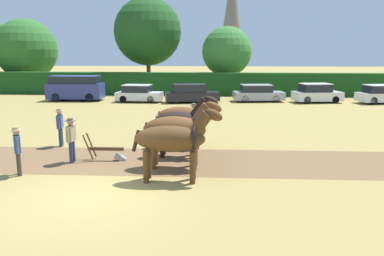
# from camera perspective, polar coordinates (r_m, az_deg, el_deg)

# --- Properties ---
(ground_plane) EXTENTS (240.00, 240.00, 0.00)m
(ground_plane) POSITION_cam_1_polar(r_m,az_deg,el_deg) (11.29, -15.41, -9.94)
(ground_plane) COLOR #998447
(plowed_furrow_strip) EXTENTS (28.14, 4.48, 0.01)m
(plowed_furrow_strip) POSITION_cam_1_polar(r_m,az_deg,el_deg) (15.23, -18.35, -4.58)
(plowed_furrow_strip) COLOR brown
(plowed_furrow_strip) RESTS_ON ground
(hedgerow) EXTENTS (74.53, 1.59, 2.22)m
(hedgerow) POSITION_cam_1_polar(r_m,az_deg,el_deg) (37.53, -1.10, 6.76)
(hedgerow) COLOR #194719
(hedgerow) RESTS_ON ground
(tree_center_left) EXTENTS (6.82, 6.82, 7.93)m
(tree_center_left) POSITION_cam_1_polar(r_m,az_deg,el_deg) (46.97, -23.93, 10.86)
(tree_center_left) COLOR #423323
(tree_center_left) RESTS_ON ground
(tree_center) EXTENTS (7.28, 7.28, 10.06)m
(tree_center) POSITION_cam_1_polar(r_m,az_deg,el_deg) (42.13, -6.76, 14.38)
(tree_center) COLOR brown
(tree_center) RESTS_ON ground
(tree_center_right) EXTENTS (5.18, 5.18, 6.86)m
(tree_center_right) POSITION_cam_1_polar(r_m,az_deg,el_deg) (40.10, 5.32, 11.51)
(tree_center_right) COLOR brown
(tree_center_right) RESTS_ON ground
(church_spire) EXTENTS (3.17, 3.17, 20.57)m
(church_spire) POSITION_cam_1_polar(r_m,az_deg,el_deg) (73.12, 6.11, 16.41)
(church_spire) COLOR gray
(church_spire) RESTS_ON ground
(draft_horse_lead_left) EXTENTS (2.93, 0.92, 2.43)m
(draft_horse_lead_left) POSITION_cam_1_polar(r_m,az_deg,el_deg) (11.75, -2.84, -1.66)
(draft_horse_lead_left) COLOR #513319
(draft_horse_lead_left) RESTS_ON ground
(draft_horse_lead_right) EXTENTS (2.93, 1.06, 2.47)m
(draft_horse_lead_right) POSITION_cam_1_polar(r_m,az_deg,el_deg) (13.20, -2.19, -0.21)
(draft_horse_lead_right) COLOR brown
(draft_horse_lead_right) RESTS_ON ground
(draft_horse_trail_left) EXTENTS (2.67, 0.91, 2.50)m
(draft_horse_trail_left) POSITION_cam_1_polar(r_m,az_deg,el_deg) (14.65, -1.62, 0.92)
(draft_horse_trail_left) COLOR black
(draft_horse_trail_left) RESTS_ON ground
(draft_horse_trail_right) EXTENTS (2.81, 1.04, 2.33)m
(draft_horse_trail_right) POSITION_cam_1_polar(r_m,az_deg,el_deg) (16.12, -1.24, 1.64)
(draft_horse_trail_right) COLOR brown
(draft_horse_trail_right) RESTS_ON ground
(plow) EXTENTS (1.62, 0.47, 1.13)m
(plow) POSITION_cam_1_polar(r_m,az_deg,el_deg) (14.64, -12.50, -3.62)
(plow) COLOR #4C331E
(plow) RESTS_ON ground
(farmer_at_plow) EXTENTS (0.42, 0.66, 1.69)m
(farmer_at_plow) POSITION_cam_1_polar(r_m,az_deg,el_deg) (14.57, -17.94, -1.28)
(farmer_at_plow) COLOR #28334C
(farmer_at_plow) RESTS_ON ground
(farmer_beside_team) EXTENTS (0.52, 0.47, 1.69)m
(farmer_beside_team) POSITION_cam_1_polar(r_m,az_deg,el_deg) (17.99, 0.28, 1.56)
(farmer_beside_team) COLOR #28334C
(farmer_beside_team) RESTS_ON ground
(farmer_onlooker_left) EXTENTS (0.41, 0.56, 1.64)m
(farmer_onlooker_left) POSITION_cam_1_polar(r_m,az_deg,el_deg) (13.71, -25.07, -2.70)
(farmer_onlooker_left) COLOR #38332D
(farmer_onlooker_left) RESTS_ON ground
(farmer_onlooker_right) EXTENTS (0.42, 0.65, 1.68)m
(farmer_onlooker_right) POSITION_cam_1_polar(r_m,az_deg,el_deg) (17.34, -19.47, 0.53)
(farmer_onlooker_right) COLOR #28334C
(farmer_onlooker_right) RESTS_ON ground
(parked_van) EXTENTS (4.78, 2.19, 2.16)m
(parked_van) POSITION_cam_1_polar(r_m,az_deg,el_deg) (34.38, -17.32, 5.86)
(parked_van) COLOR navy
(parked_van) RESTS_ON ground
(parked_car_left) EXTENTS (3.91, 2.01, 1.46)m
(parked_car_left) POSITION_cam_1_polar(r_m,az_deg,el_deg) (32.29, -8.11, 5.20)
(parked_car_left) COLOR silver
(parked_car_left) RESTS_ON ground
(parked_car_center_left) EXTENTS (4.74, 2.63, 1.54)m
(parked_car_center_left) POSITION_cam_1_polar(r_m,az_deg,el_deg) (31.59, -0.12, 5.25)
(parked_car_center_left) COLOR black
(parked_car_center_left) RESTS_ON ground
(parked_car_center) EXTENTS (4.42, 2.34, 1.46)m
(parked_car_center) POSITION_cam_1_polar(r_m,az_deg,el_deg) (32.70, 10.00, 5.22)
(parked_car_center) COLOR #9E9EA8
(parked_car_center) RESTS_ON ground
(parked_car_center_right) EXTENTS (4.19, 2.55, 1.60)m
(parked_car_center_right) POSITION_cam_1_polar(r_m,az_deg,el_deg) (33.27, 18.44, 5.02)
(parked_car_center_right) COLOR silver
(parked_car_center_right) RESTS_ON ground
(parked_car_right) EXTENTS (4.21, 2.48, 1.54)m
(parked_car_right) POSITION_cam_1_polar(r_m,az_deg,el_deg) (34.68, 26.92, 4.58)
(parked_car_right) COLOR silver
(parked_car_right) RESTS_ON ground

